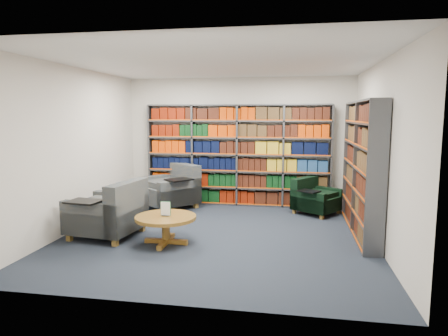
% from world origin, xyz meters
% --- Properties ---
extents(room_shell, '(5.02, 5.02, 2.82)m').
position_xyz_m(room_shell, '(0.00, 0.00, 1.40)').
color(room_shell, black).
rests_on(room_shell, ground).
extents(bookshelf_back, '(4.00, 0.28, 2.20)m').
position_xyz_m(bookshelf_back, '(0.00, 2.34, 1.10)').
color(bookshelf_back, '#47494F').
rests_on(bookshelf_back, ground).
extents(bookshelf_right, '(0.28, 2.50, 2.20)m').
position_xyz_m(bookshelf_right, '(2.34, 0.60, 1.10)').
color(bookshelf_right, '#47494F').
rests_on(bookshelf_right, ground).
extents(chair_teal_left, '(1.42, 1.42, 0.92)m').
position_xyz_m(chair_teal_left, '(-1.35, 1.87, 0.37)').
color(chair_teal_left, '#0D203E').
rests_on(chair_teal_left, ground).
extents(chair_green_right, '(1.08, 1.10, 0.71)m').
position_xyz_m(chair_green_right, '(1.64, 1.84, 0.29)').
color(chair_green_right, black).
rests_on(chair_green_right, ground).
extents(chair_teal_front, '(1.14, 1.26, 0.92)m').
position_xyz_m(chair_teal_front, '(-1.70, -0.35, 0.37)').
color(chair_teal_front, '#0D203E').
rests_on(chair_teal_front, ground).
extents(coffee_table, '(0.94, 0.94, 0.66)m').
position_xyz_m(coffee_table, '(-0.71, -0.58, 0.35)').
color(coffee_table, '#915B2B').
rests_on(coffee_table, ground).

